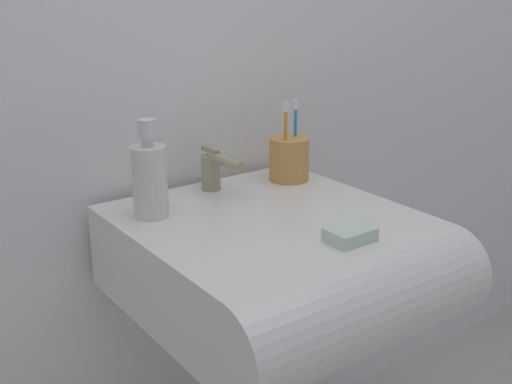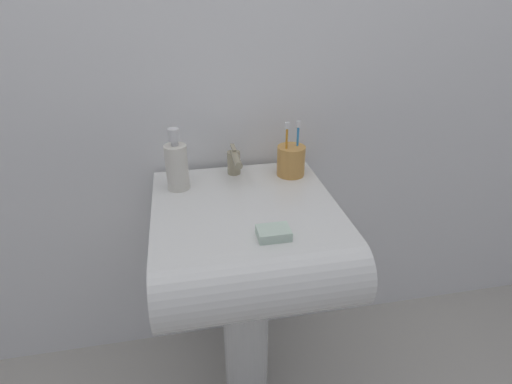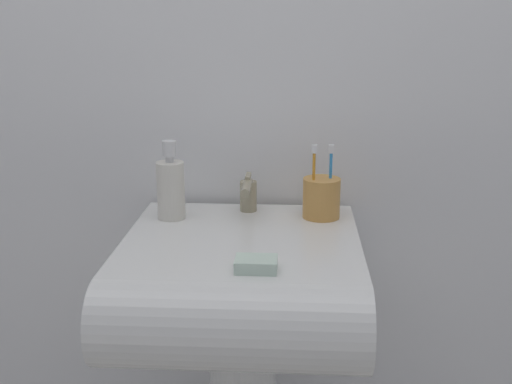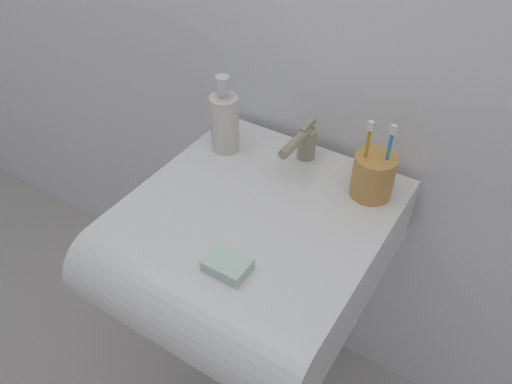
% 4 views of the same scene
% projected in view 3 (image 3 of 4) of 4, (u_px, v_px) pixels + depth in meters
% --- Properties ---
extents(wall_back, '(5.00, 0.05, 2.40)m').
position_uv_depth(wall_back, '(251.00, 23.00, 1.56)').
color(wall_back, white).
rests_on(wall_back, ground).
extents(sink_basin, '(0.51, 0.58, 0.17)m').
position_uv_depth(sink_basin, '(240.00, 284.00, 1.36)').
color(sink_basin, white).
rests_on(sink_basin, sink_pedestal).
extents(faucet, '(0.04, 0.14, 0.09)m').
position_uv_depth(faucet, '(247.00, 193.00, 1.55)').
color(faucet, tan).
rests_on(faucet, sink_basin).
extents(toothbrush_cup, '(0.09, 0.09, 0.18)m').
position_uv_depth(toothbrush_cup, '(321.00, 197.00, 1.52)').
color(toothbrush_cup, '#D19347').
rests_on(toothbrush_cup, sink_basin).
extents(soap_bottle, '(0.07, 0.07, 0.19)m').
position_uv_depth(soap_bottle, '(171.00, 188.00, 1.50)').
color(soap_bottle, silver).
rests_on(soap_bottle, sink_basin).
extents(bar_soap, '(0.08, 0.06, 0.02)m').
position_uv_depth(bar_soap, '(256.00, 264.00, 1.21)').
color(bar_soap, silver).
rests_on(bar_soap, sink_basin).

